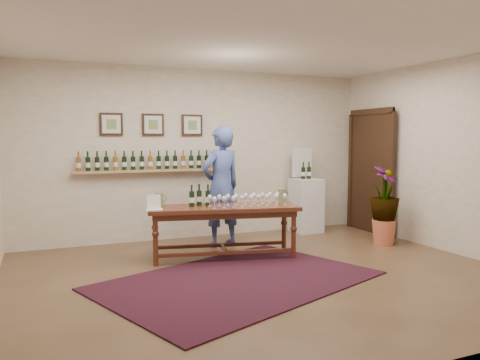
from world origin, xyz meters
name	(u,v)px	position (x,y,z in m)	size (l,w,h in m)	color
ground	(266,276)	(0.00, 0.00, 0.00)	(6.00, 6.00, 0.00)	#4C3621
room_shell	(328,170)	(2.11, 1.86, 1.12)	(6.00, 6.00, 6.00)	silver
rug	(238,280)	(-0.39, -0.08, 0.01)	(3.09, 2.06, 0.02)	#49100D
tasting_table	(224,214)	(-0.17, 0.99, 0.62)	(2.15, 1.07, 0.73)	#452011
table_glasses	(248,199)	(0.17, 0.91, 0.81)	(1.20, 0.28, 0.17)	silver
table_bottles	(200,196)	(-0.47, 1.14, 0.87)	(0.26, 0.15, 0.28)	black
pitcher_left	(160,200)	(-1.00, 1.24, 0.83)	(0.12, 0.12, 0.20)	#657347
pitcher_right	(282,196)	(0.74, 0.97, 0.83)	(0.13, 0.13, 0.20)	#657347
menu_card	(154,202)	(-1.12, 1.06, 0.83)	(0.22, 0.16, 0.20)	silver
display_pedestal	(306,205)	(1.85, 2.14, 0.47)	(0.47, 0.47, 0.95)	silver
pedestal_bottles	(306,171)	(1.83, 2.13, 1.08)	(0.27, 0.07, 0.27)	black
info_sign	(302,163)	(1.86, 2.32, 1.23)	(0.41, 0.02, 0.56)	silver
potted_plant	(384,205)	(2.45, 0.79, 0.62)	(0.78, 0.78, 1.07)	#C86442
person	(221,186)	(0.07, 1.71, 0.93)	(0.67, 0.44, 1.85)	#3D5191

